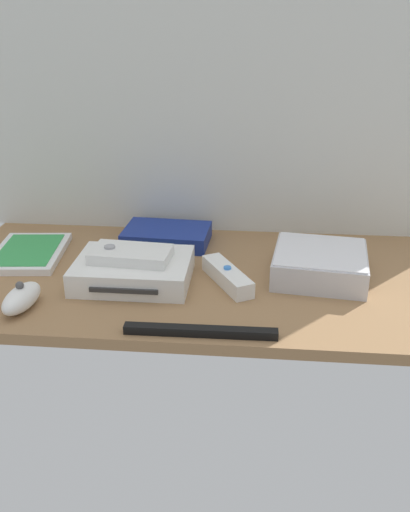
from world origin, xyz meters
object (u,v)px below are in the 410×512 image
Objects in this scene: game_console at (133,271)px; mini_computer at (320,264)px; remote_wand at (227,276)px; game_case at (29,253)px; remote_classic_pad at (131,254)px; network_router at (167,236)px; remote_nunchuk at (22,298)px; sensor_bar at (200,331)px.

mini_computer reaches higher than game_console.
mini_computer is 1.29× the size of remote_wand.
game_case is at bearing 176.00° from mini_computer.
network_router is at bearing 83.87° from remote_classic_pad.
mini_computer is 34.14cm from network_router.
remote_wand is (-17.13, -4.61, -1.13)cm from mini_computer.
mini_computer reaches higher than remote_nunchuk.
sensor_bar is (-3.07, -18.33, -0.81)cm from remote_wand.
remote_nunchuk is (-33.86, -12.79, 0.53)cm from remote_wand.
game_console is 34.90cm from mini_computer.
network_router is at bearing 80.08° from game_console.
mini_computer is 1.80× the size of remote_nunchuk.
mini_computer reaches higher than network_router.
mini_computer is at bearing -14.31° from remote_wand.
game_console reaches higher than network_router.
remote_classic_pad is (-17.68, -0.59, 3.90)cm from remote_wand.
sensor_bar is at bearing -41.05° from game_case.
sensor_bar is (14.28, -17.62, -1.50)cm from game_console.
game_console is 1.04× the size of game_case.
mini_computer is (34.49, 5.32, 0.44)cm from game_console.
game_case is 42.11cm from remote_wand.
game_console is 0.88× the size of sensor_bar.
game_console is 22.74cm from sensor_bar.
mini_computer is at bearing 8.52° from game_console.
remote_wand is (14.11, -18.34, -0.19)cm from network_router.
network_router reaches higher than game_case.
game_console is 1.44× the size of remote_wand.
game_console is at bearing -14.99° from remote_classic_pad.
game_case is 1.09× the size of network_router.
remote_nunchuk is at bearing 169.09° from sensor_bar.
remote_nunchuk is (-19.75, -31.13, 0.34)cm from network_router.
remote_classic_pad reaches higher than game_console.
game_case is at bearing 138.74° from remote_wand.
remote_wand is at bearing 79.77° from sensor_bar.
remote_classic_pad is at bearing -171.50° from mini_computer.
remote_classic_pad is (16.18, 12.20, 3.37)cm from remote_nunchuk.
remote_classic_pad is (-34.81, -5.20, 2.77)cm from mini_computer.
remote_classic_pad reaches higher than sensor_bar.
network_router is at bearing 13.89° from game_case.
network_router is (27.09, 9.65, 0.94)cm from game_case.
mini_computer reaches higher than remote_wand.
game_console is 25.66cm from game_case.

